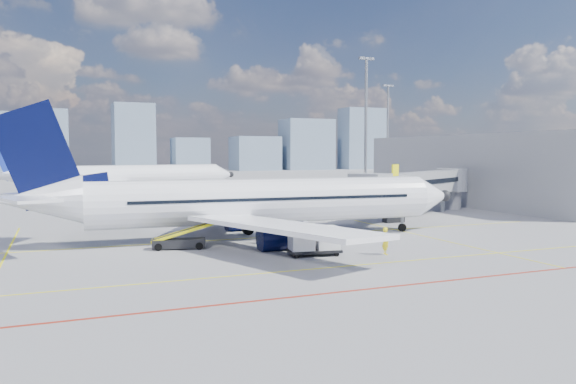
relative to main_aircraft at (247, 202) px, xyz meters
name	(u,v)px	position (x,y,z in m)	size (l,w,h in m)	color
ground	(295,252)	(1.31, -7.40, -3.22)	(420.00, 420.00, 0.00)	gray
apron_markings	(309,262)	(0.73, -11.31, -3.22)	(90.00, 35.12, 0.01)	#F3EF0C
jet_bridge	(422,184)	(24.82, 9.51, 0.52)	(23.55, 15.78, 6.30)	#9C9EA4
terminal_block	(479,170)	(41.26, 18.60, 1.78)	(10.00, 42.00, 10.00)	#9C9EA4
floodlight_mast_ne	(366,121)	(39.31, 47.60, 10.37)	(3.20, 0.61, 25.45)	gray
floodlight_mast_far	(388,130)	(66.31, 82.60, 10.37)	(3.20, 0.61, 25.45)	gray
distant_skyline	(119,143)	(7.18, 182.60, 8.03)	(255.87, 15.77, 27.96)	gray
main_aircraft	(247,202)	(0.00, 0.00, 0.00)	(40.26, 35.06, 11.74)	white
second_aircraft	(123,177)	(-4.57, 54.85, 0.00)	(41.86, 36.15, 12.31)	white
baggage_tug	(310,241)	(2.76, -7.05, -2.51)	(2.21, 1.41, 1.49)	white
cargo_dolly	(314,240)	(2.14, -9.08, -2.07)	(4.05, 2.27, 2.10)	black
belt_loader	(181,241)	(-6.26, -2.53, -2.61)	(5.92, 2.52, 2.37)	black
ramp_worker	(386,241)	(7.15, -10.75, -2.22)	(0.73, 0.48, 2.01)	yellow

